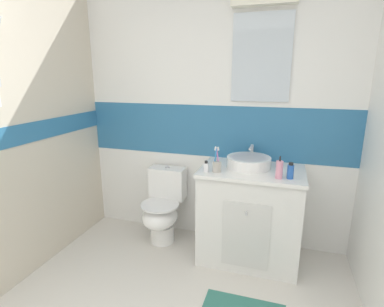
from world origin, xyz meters
TOP-DOWN VIEW (x-y plane):
  - wall_back_tiled at (0.01, 2.45)m, footprint 3.20×0.20m
  - vanity_cabinet at (0.42, 2.11)m, footprint 0.87×0.60m
  - sink_basin at (0.38, 2.15)m, footprint 0.38×0.42m
  - toilet at (-0.44, 2.15)m, footprint 0.37×0.50m
  - toothbrush_cup at (0.14, 1.94)m, footprint 0.07×0.07m
  - soap_dispenser at (0.64, 1.93)m, footprint 0.05×0.05m
  - lotion_bottle_short at (0.73, 1.94)m, footprint 0.05×0.05m
  - perfume_flask_small at (0.06, 1.91)m, footprint 0.04×0.03m

SIDE VIEW (x-z plane):
  - toilet at x=-0.44m, z-range -0.02..0.72m
  - vanity_cabinet at x=0.42m, z-range 0.00..0.85m
  - perfume_flask_small at x=0.06m, z-range 0.85..0.94m
  - sink_basin at x=0.38m, z-range 0.82..0.98m
  - toothbrush_cup at x=0.14m, z-range 0.80..1.01m
  - lotion_bottle_short at x=0.73m, z-range 0.85..0.98m
  - soap_dispenser at x=0.64m, z-range 0.83..1.01m
  - wall_back_tiled at x=0.01m, z-range 0.01..2.51m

